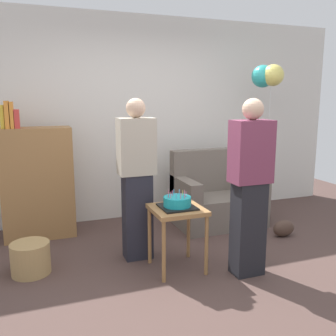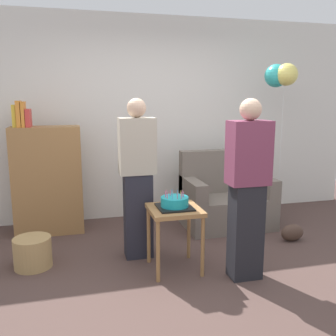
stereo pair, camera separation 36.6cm
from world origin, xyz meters
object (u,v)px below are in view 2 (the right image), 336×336
(wicker_basket, at_px, (33,252))
(balloon_bunch, at_px, (281,75))
(side_table, at_px, (175,218))
(person_holding_cake, at_px, (247,189))
(person_blowing_candles, at_px, (138,178))
(handbag, at_px, (292,233))
(bookshelf, at_px, (47,179))
(birthday_cake, at_px, (175,203))
(couch, at_px, (226,200))

(wicker_basket, relative_size, balloon_bunch, 0.17)
(side_table, relative_size, person_holding_cake, 0.38)
(person_blowing_candles, distance_m, handbag, 1.94)
(wicker_basket, xyz_separation_m, balloon_bunch, (3.03, 0.72, 1.76))
(person_blowing_candles, bearing_deg, side_table, -61.88)
(bookshelf, bearing_deg, person_blowing_candles, -46.10)
(person_holding_cake, bearing_deg, bookshelf, -44.57)
(side_table, distance_m, birthday_cake, 0.15)
(couch, xyz_separation_m, person_blowing_candles, (-1.26, -0.67, 0.49))
(wicker_basket, xyz_separation_m, handbag, (2.84, -0.03, -0.05))
(person_blowing_candles, relative_size, handbag, 5.82)
(couch, relative_size, handbag, 3.93)
(couch, height_order, birthday_cake, couch)
(birthday_cake, relative_size, wicker_basket, 0.89)
(balloon_bunch, bearing_deg, wicker_basket, -166.69)
(person_blowing_candles, relative_size, person_holding_cake, 1.00)
(couch, distance_m, balloon_bunch, 1.73)
(handbag, height_order, balloon_bunch, balloon_bunch)
(couch, relative_size, person_blowing_candles, 0.67)
(bookshelf, height_order, wicker_basket, bookshelf)
(couch, height_order, balloon_bunch, balloon_bunch)
(couch, xyz_separation_m, bookshelf, (-2.20, 0.31, 0.33))
(person_blowing_candles, bearing_deg, balloon_bunch, 11.91)
(person_holding_cake, bearing_deg, couch, -107.81)
(side_table, bearing_deg, wicker_basket, 163.87)
(person_holding_cake, distance_m, handbag, 1.36)
(birthday_cake, height_order, wicker_basket, birthday_cake)
(couch, relative_size, person_holding_cake, 0.67)
(bookshelf, distance_m, birthday_cake, 1.83)
(couch, relative_size, side_table, 1.79)
(bookshelf, xyz_separation_m, person_blowing_candles, (0.94, -0.97, 0.16))
(person_holding_cake, xyz_separation_m, wicker_basket, (-1.91, 0.70, -0.68))
(handbag, bearing_deg, side_table, -166.96)
(bookshelf, bearing_deg, person_holding_cake, -42.94)
(bookshelf, bearing_deg, wicker_basket, -96.41)
(birthday_cake, relative_size, person_holding_cake, 0.20)
(person_holding_cake, height_order, wicker_basket, person_holding_cake)
(bookshelf, distance_m, balloon_bunch, 3.18)
(couch, distance_m, wicker_basket, 2.41)
(person_blowing_candles, relative_size, balloon_bunch, 0.79)
(side_table, xyz_separation_m, birthday_cake, (-0.00, -0.00, 0.15))
(couch, relative_size, birthday_cake, 3.44)
(person_holding_cake, relative_size, balloon_bunch, 0.79)
(person_blowing_candles, bearing_deg, handbag, -9.08)
(bookshelf, bearing_deg, couch, -7.90)
(handbag, bearing_deg, couch, 126.85)
(balloon_bunch, bearing_deg, bookshelf, 174.90)
(handbag, bearing_deg, birthday_cake, -166.96)
(person_holding_cake, height_order, balloon_bunch, balloon_bunch)
(bookshelf, relative_size, birthday_cake, 5.00)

